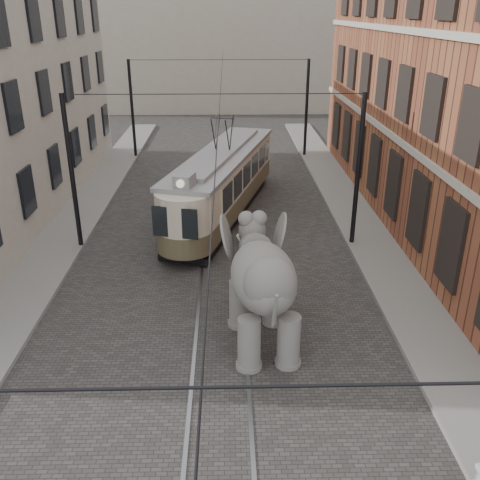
{
  "coord_description": "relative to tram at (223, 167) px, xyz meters",
  "views": [
    {
      "loc": [
        0.24,
        -13.41,
        8.71
      ],
      "look_at": [
        0.61,
        1.8,
        2.1
      ],
      "focal_mm": 39.8,
      "sensor_mm": 36.0,
      "label": 1
    }
  ],
  "objects": [
    {
      "name": "distant_block",
      "position": [
        -0.04,
        30.33,
        4.78
      ],
      "size": [
        28.0,
        10.0,
        14.0
      ],
      "primitive_type": "cube",
      "color": "gray",
      "rests_on": "ground"
    },
    {
      "name": "ground",
      "position": [
        -0.04,
        -9.67,
        -2.22
      ],
      "size": [
        120.0,
        120.0,
        0.0
      ],
      "primitive_type": "plane",
      "color": "#3B3937"
    },
    {
      "name": "tram_rails",
      "position": [
        -0.04,
        -9.67,
        -2.21
      ],
      "size": [
        1.54,
        80.0,
        0.02
      ],
      "primitive_type": null,
      "color": "slate",
      "rests_on": "ground"
    },
    {
      "name": "elephant",
      "position": [
        1.13,
        -10.42,
        -0.59
      ],
      "size": [
        3.46,
        5.61,
        3.27
      ],
      "primitive_type": null,
      "rotation": [
        0.0,
        0.0,
        0.1
      ],
      "color": "slate",
      "rests_on": "ground"
    },
    {
      "name": "sidewalk_left",
      "position": [
        -6.54,
        -9.67,
        -2.15
      ],
      "size": [
        2.0,
        60.0,
        0.15
      ],
      "primitive_type": "cube",
      "color": "slate",
      "rests_on": "ground"
    },
    {
      "name": "catenary",
      "position": [
        -0.24,
        -4.67,
        0.78
      ],
      "size": [
        11.0,
        30.2,
        6.0
      ],
      "primitive_type": null,
      "color": "black",
      "rests_on": "ground"
    },
    {
      "name": "sidewalk_right",
      "position": [
        5.96,
        -9.67,
        -2.15
      ],
      "size": [
        2.0,
        60.0,
        0.15
      ],
      "primitive_type": "cube",
      "color": "slate",
      "rests_on": "ground"
    },
    {
      "name": "tram",
      "position": [
        0.0,
        0.0,
        0.0
      ],
      "size": [
        5.25,
        11.41,
        4.45
      ],
      "primitive_type": null,
      "rotation": [
        0.0,
        0.0,
        -0.27
      ],
      "color": "beige",
      "rests_on": "ground"
    }
  ]
}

